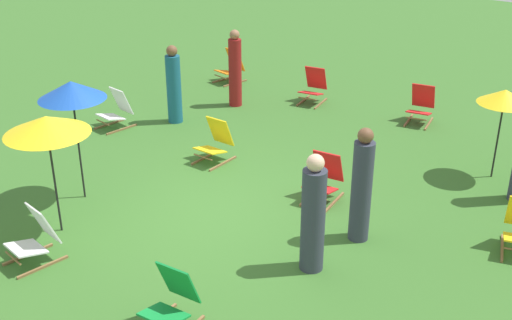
# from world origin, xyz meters

# --- Properties ---
(ground_plane) EXTENTS (40.00, 40.00, 0.00)m
(ground_plane) POSITION_xyz_m (0.00, 0.00, 0.00)
(ground_plane) COLOR #386B28
(deckchair_1) EXTENTS (0.60, 0.83, 0.83)m
(deckchair_1) POSITION_xyz_m (-1.46, 5.43, 0.37)
(deckchair_1) COLOR olive
(deckchair_1) RESTS_ON ground
(deckchair_2) EXTENTS (0.53, 0.79, 0.83)m
(deckchair_2) POSITION_xyz_m (1.38, -2.38, 0.37)
(deckchair_2) COLOR olive
(deckchair_2) RESTS_ON ground
(deckchair_3) EXTENTS (0.62, 0.84, 0.83)m
(deckchair_3) POSITION_xyz_m (-3.96, 5.51, 0.37)
(deckchair_3) COLOR olive
(deckchair_3) RESTS_ON ground
(deckchair_5) EXTENTS (0.57, 0.82, 0.83)m
(deckchair_5) POSITION_xyz_m (-3.98, 1.67, 0.37)
(deckchair_5) COLOR olive
(deckchair_5) RESTS_ON ground
(deckchair_6) EXTENTS (0.61, 0.83, 0.83)m
(deckchair_6) POSITION_xyz_m (1.05, 5.71, 0.37)
(deckchair_6) COLOR olive
(deckchair_6) RESTS_ON ground
(deckchair_7) EXTENTS (0.56, 0.81, 0.83)m
(deckchair_7) POSITION_xyz_m (1.18, 1.49, 0.37)
(deckchair_7) COLOR olive
(deckchair_7) RESTS_ON ground
(deckchair_8) EXTENTS (0.59, 0.83, 0.83)m
(deckchair_8) POSITION_xyz_m (-1.12, -2.46, 0.37)
(deckchair_8) COLOR olive
(deckchair_8) RESTS_ON ground
(deckchair_10) EXTENTS (0.49, 0.77, 0.83)m
(deckchair_10) POSITION_xyz_m (-1.23, 1.60, 0.37)
(deckchair_10) COLOR olive
(deckchair_10) RESTS_ON ground
(umbrella_0) EXTENTS (1.23, 1.23, 1.86)m
(umbrella_0) POSITION_xyz_m (-1.53, -1.74, 1.73)
(umbrella_0) COLOR black
(umbrella_0) RESTS_ON ground
(umbrella_1) EXTENTS (0.90, 0.90, 1.63)m
(umbrella_1) POSITION_xyz_m (3.17, 3.99, 1.50)
(umbrella_1) COLOR black
(umbrella_1) RESTS_ON ground
(umbrella_2) EXTENTS (1.06, 1.06, 2.03)m
(umbrella_2) POSITION_xyz_m (-2.09, -0.82, 1.88)
(umbrella_2) COLOR black
(umbrella_2) RESTS_ON ground
(person_0) EXTENTS (0.43, 0.43, 1.73)m
(person_0) POSITION_xyz_m (2.07, -0.33, 0.82)
(person_0) COLOR #333847
(person_0) RESTS_ON ground
(person_2) EXTENTS (0.36, 0.36, 1.75)m
(person_2) POSITION_xyz_m (-2.80, 4.21, 0.84)
(person_2) COLOR maroon
(person_2) RESTS_ON ground
(person_3) EXTENTS (0.42, 0.42, 1.68)m
(person_3) POSITION_xyz_m (-3.21, 2.63, 0.80)
(person_3) COLOR #195972
(person_3) RESTS_ON ground
(person_4) EXTENTS (0.37, 0.37, 1.77)m
(person_4) POSITION_xyz_m (2.23, 0.74, 0.85)
(person_4) COLOR #333847
(person_4) RESTS_ON ground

